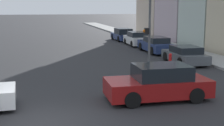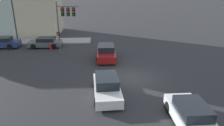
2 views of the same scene
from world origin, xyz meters
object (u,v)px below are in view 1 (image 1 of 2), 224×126
(parked_car_0, at_px, (185,55))
(parked_car_2, at_px, (137,39))
(parked_car_3, at_px, (123,35))
(traffic_signal, at_px, (153,0))
(parked_car_1, at_px, (156,45))
(fire_hydrant, at_px, (170,60))
(crossing_car_0, at_px, (158,83))

(parked_car_0, height_order, parked_car_2, parked_car_2)
(parked_car_2, height_order, parked_car_3, parked_car_3)
(parked_car_0, relative_size, parked_car_2, 0.98)
(parked_car_2, bearing_deg, parked_car_0, -178.45)
(traffic_signal, relative_size, parked_car_2, 1.42)
(parked_car_2, xyz_separation_m, parked_car_3, (-0.11, 4.89, -0.00))
(parked_car_2, bearing_deg, parked_car_3, 2.92)
(parked_car_1, xyz_separation_m, parked_car_2, (-0.03, 5.08, 0.01))
(parked_car_2, xyz_separation_m, fire_hydrant, (-1.56, -11.64, -0.18))
(traffic_signal, height_order, parked_car_1, traffic_signal)
(parked_car_1, relative_size, fire_hydrant, 5.20)
(traffic_signal, bearing_deg, crossing_car_0, 78.76)
(fire_hydrant, bearing_deg, parked_car_0, 31.52)
(parked_car_0, relative_size, parked_car_1, 0.86)
(parked_car_2, height_order, fire_hydrant, parked_car_2)
(parked_car_0, distance_m, parked_car_3, 15.58)
(traffic_signal, distance_m, crossing_car_0, 5.77)
(parked_car_0, height_order, parked_car_1, parked_car_1)
(parked_car_1, height_order, fire_hydrant, parked_car_1)
(parked_car_1, bearing_deg, parked_car_2, 0.86)
(crossing_car_0, distance_m, parked_car_0, 9.11)
(parked_car_2, bearing_deg, fire_hydrant, 174.01)
(traffic_signal, distance_m, parked_car_3, 19.51)
(parked_car_1, height_order, parked_car_3, parked_car_3)
(traffic_signal, relative_size, crossing_car_0, 1.33)
(traffic_signal, bearing_deg, parked_car_0, -132.74)
(traffic_signal, distance_m, parked_car_0, 6.17)
(traffic_signal, distance_m, parked_car_2, 14.88)
(traffic_signal, relative_size, parked_car_0, 1.44)
(crossing_car_0, bearing_deg, parked_car_0, -122.53)
(fire_hydrant, bearing_deg, parked_car_3, 84.98)
(parked_car_3, bearing_deg, fire_hydrant, 174.23)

